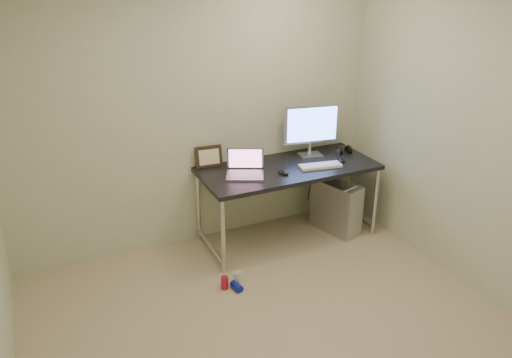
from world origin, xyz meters
name	(u,v)px	position (x,y,z in m)	size (l,w,h in m)	color
floor	(286,347)	(0.00, 0.00, 0.00)	(3.50, 3.50, 0.00)	tan
wall_back	(198,115)	(0.00, 1.75, 1.25)	(3.50, 0.02, 2.50)	beige
wall_right	(496,146)	(1.75, 0.00, 1.25)	(0.02, 3.50, 2.50)	beige
desk	(288,174)	(0.75, 1.38, 0.68)	(1.68, 0.73, 0.75)	black
tower_computer	(336,207)	(1.25, 1.29, 0.26)	(0.35, 0.54, 0.56)	#B8B9BD
cable_a	(311,180)	(1.20, 1.70, 0.40)	(0.01, 0.01, 0.70)	black
cable_b	(320,181)	(1.29, 1.68, 0.38)	(0.01, 0.01, 0.72)	black
can_red	(225,283)	(-0.14, 0.83, 0.06)	(0.06, 0.06, 0.11)	#AE1829
can_white	(238,279)	(-0.02, 0.82, 0.07)	(0.07, 0.07, 0.13)	silver
can_blue	(237,286)	(-0.05, 0.77, 0.03)	(0.06, 0.06, 0.12)	#0F1CA5
laptop	(245,169)	(0.30, 1.38, 0.80)	(0.42, 0.39, 0.23)	silver
monitor	(311,127)	(1.08, 1.55, 1.05)	(0.55, 0.20, 0.51)	silver
keyboard	(320,166)	(1.01, 1.25, 0.76)	(0.40, 0.13, 0.02)	white
mouse_right	(342,160)	(1.27, 1.28, 0.77)	(0.07, 0.11, 0.04)	black
mouse_left	(283,172)	(0.62, 1.25, 0.77)	(0.07, 0.12, 0.04)	black
headphones	(344,151)	(1.42, 1.47, 0.78)	(0.14, 0.09, 0.10)	black
picture_frame	(209,157)	(0.07, 1.70, 0.85)	(0.25, 0.03, 0.20)	black
webcam	(235,155)	(0.32, 1.66, 0.84)	(0.04, 0.03, 0.13)	silver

